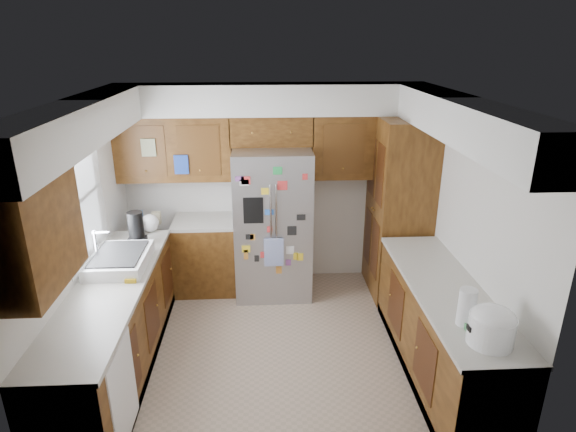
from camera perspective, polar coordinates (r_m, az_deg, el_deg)
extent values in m
plane|color=tan|center=(5.12, -1.35, -15.26)|extent=(3.60, 3.60, 0.00)
cube|color=silver|center=(6.02, -1.95, 3.64)|extent=(3.60, 0.04, 2.50)
cube|color=silver|center=(4.81, -23.46, -2.53)|extent=(0.04, 3.20, 2.50)
cube|color=silver|center=(4.89, 20.09, -1.68)|extent=(0.04, 3.20, 2.50)
cube|color=silver|center=(3.10, -0.57, -13.79)|extent=(3.60, 0.04, 2.50)
cube|color=white|center=(4.18, -1.65, 13.85)|extent=(3.60, 3.20, 0.02)
cube|color=silver|center=(5.61, -2.03, 13.64)|extent=(3.60, 0.38, 0.35)
cube|color=silver|center=(4.47, -23.09, 10.29)|extent=(0.38, 3.20, 0.35)
cube|color=silver|center=(4.55, 19.51, 10.90)|extent=(0.38, 3.20, 0.35)
cube|color=#3C210B|center=(5.81, -13.34, 7.85)|extent=(1.33, 0.34, 0.75)
cube|color=#3C210B|center=(5.85, 9.33, 8.22)|extent=(1.33, 0.34, 0.75)
cube|color=#3C210B|center=(3.58, -28.02, -1.92)|extent=(0.34, 0.85, 0.75)
cube|color=white|center=(4.78, -23.52, 1.81)|extent=(0.02, 0.90, 1.05)
cube|color=white|center=(4.77, -23.09, 1.82)|extent=(0.01, 1.02, 1.15)
cube|color=#1B3EA2|center=(5.64, -12.53, 5.98)|extent=(0.16, 0.02, 0.22)
cube|color=#BEAF91|center=(5.67, -16.21, 7.79)|extent=(0.16, 0.02, 0.20)
cube|color=#3C210B|center=(4.83, -19.84, -12.80)|extent=(0.60, 2.60, 0.88)
cube|color=#3C210B|center=(6.07, -9.63, -4.70)|extent=(0.75, 0.60, 0.88)
cube|color=beige|center=(4.60, -20.53, -7.98)|extent=(0.63, 2.60, 0.04)
cube|color=beige|center=(5.89, -9.89, -0.64)|extent=(0.75, 0.60, 0.04)
cube|color=black|center=(5.05, -19.29, -16.52)|extent=(0.60, 2.60, 0.10)
cube|color=white|center=(4.08, -18.89, -19.23)|extent=(0.01, 0.58, 0.80)
cube|color=#3C210B|center=(4.76, 17.66, -13.04)|extent=(0.60, 2.25, 0.88)
cube|color=beige|center=(4.53, 18.28, -8.17)|extent=(0.63, 2.25, 0.04)
cube|color=black|center=(4.98, 17.16, -16.80)|extent=(0.60, 2.25, 0.10)
cube|color=#3C210B|center=(5.87, 12.99, 0.87)|extent=(0.60, 0.90, 2.15)
cube|color=gray|center=(5.76, -1.82, -0.83)|extent=(0.90, 0.75, 1.80)
cylinder|color=silver|center=(5.34, -2.05, -0.86)|extent=(0.02, 0.02, 0.90)
cylinder|color=silver|center=(5.34, -1.41, -0.85)|extent=(0.02, 0.02, 0.90)
cube|color=black|center=(5.30, -4.13, 0.65)|extent=(0.22, 0.01, 0.30)
cube|color=silver|center=(5.46, -1.69, -4.34)|extent=(0.22, 0.01, 0.34)
cube|color=red|center=(5.50, -2.93, -4.63)|extent=(0.07, 0.00, 0.07)
cube|color=#8C4C99|center=(5.55, 0.03, -5.54)|extent=(0.06, 0.00, 0.08)
cube|color=yellow|center=(5.47, -5.00, -3.92)|extent=(0.10, 0.00, 0.08)
cube|color=red|center=(5.37, -2.19, -1.59)|extent=(0.06, 0.00, 0.07)
cube|color=green|center=(5.16, -1.24, 5.39)|extent=(0.10, 0.00, 0.09)
cube|color=red|center=(5.21, -0.67, 3.63)|extent=(0.11, 0.00, 0.10)
cube|color=orange|center=(5.50, -5.01, -4.59)|extent=(0.05, 0.00, 0.12)
cube|color=white|center=(5.20, -5.22, 3.96)|extent=(0.10, 0.00, 0.07)
cube|color=yellow|center=(5.53, 1.44, -4.88)|extent=(0.07, 0.00, 0.09)
cube|color=black|center=(5.52, -3.73, -5.05)|extent=(0.05, 0.00, 0.08)
cube|color=#8C4C99|center=(5.19, -5.76, 4.40)|extent=(0.10, 0.00, 0.06)
cube|color=yellow|center=(5.52, 0.90, -4.79)|extent=(0.05, 0.00, 0.09)
cube|color=yellow|center=(5.22, -2.75, 2.94)|extent=(0.08, 0.00, 0.07)
cube|color=red|center=(5.19, -5.03, 4.21)|extent=(0.10, 0.00, 0.09)
cube|color=black|center=(5.41, -4.57, -2.48)|extent=(0.09, 0.00, 0.06)
cube|color=red|center=(5.20, 2.03, 4.67)|extent=(0.06, 0.00, 0.07)
cube|color=white|center=(5.49, 0.24, -4.07)|extent=(0.09, 0.00, 0.09)
cube|color=blue|center=(5.30, -2.24, 0.45)|extent=(0.10, 0.00, 0.06)
cube|color=orange|center=(5.41, -4.20, -2.52)|extent=(0.06, 0.00, 0.08)
cube|color=black|center=(5.39, 0.47, -1.75)|extent=(0.10, 0.00, 0.11)
cube|color=blue|center=(5.50, -1.32, -4.55)|extent=(0.08, 0.00, 0.11)
cube|color=black|center=(5.34, 1.56, -0.17)|extent=(0.10, 0.00, 0.07)
cube|color=orange|center=(5.58, -1.09, -6.30)|extent=(0.07, 0.00, 0.12)
cube|color=#3C210B|center=(5.68, -1.99, 10.16)|extent=(0.96, 0.34, 0.35)
sphere|color=blue|center=(5.62, -4.33, 13.28)|extent=(0.28, 0.28, 0.28)
cylinder|color=black|center=(5.59, 0.71, 12.56)|extent=(0.25, 0.25, 0.14)
ellipsoid|color=#333338|center=(5.58, 0.71, 13.29)|extent=(0.23, 0.23, 0.10)
cube|color=white|center=(4.91, -19.34, -4.96)|extent=(0.52, 0.70, 0.12)
cube|color=black|center=(4.88, -19.43, -4.27)|extent=(0.44, 0.60, 0.02)
cylinder|color=silver|center=(4.91, -21.80, -3.25)|extent=(0.02, 0.02, 0.30)
cylinder|color=silver|center=(4.84, -21.33, -1.84)|extent=(0.16, 0.02, 0.02)
cube|color=gold|center=(4.63, -17.94, -6.90)|extent=(0.10, 0.18, 0.04)
cube|color=black|center=(5.30, -17.38, -2.92)|extent=(0.18, 0.14, 0.10)
cylinder|color=black|center=(5.23, -17.60, -1.01)|extent=(0.16, 0.16, 0.28)
cylinder|color=gray|center=(5.54, -17.54, -1.36)|extent=(0.14, 0.14, 0.20)
sphere|color=white|center=(5.64, -16.07, -0.81)|extent=(0.20, 0.20, 0.20)
cube|color=#3F72B2|center=(5.85, -17.53, -0.33)|extent=(0.14, 0.10, 0.18)
cube|color=#BFB28C|center=(5.87, -15.34, -0.21)|extent=(0.10, 0.08, 0.14)
cylinder|color=white|center=(5.20, -18.01, -3.40)|extent=(0.08, 0.08, 0.11)
cylinder|color=white|center=(3.81, 22.94, -12.34)|extent=(0.33, 0.33, 0.22)
ellipsoid|color=white|center=(3.76, 23.17, -10.94)|extent=(0.32, 0.32, 0.14)
cube|color=black|center=(3.74, 20.83, -12.31)|extent=(0.04, 0.06, 0.04)
cylinder|color=white|center=(3.95, 20.42, -10.09)|extent=(0.13, 0.13, 0.30)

